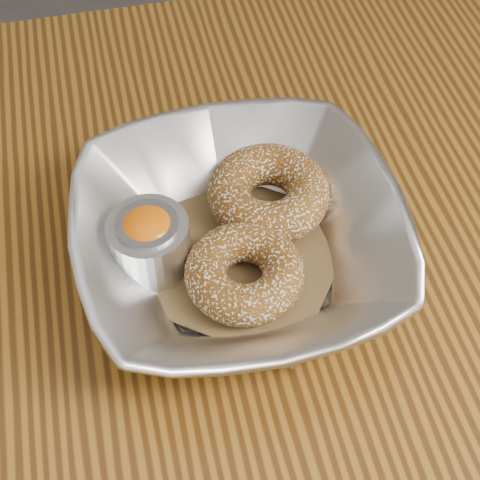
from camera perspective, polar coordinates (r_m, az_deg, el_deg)
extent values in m
cube|color=brown|center=(0.56, 3.36, -6.43)|extent=(1.20, 0.80, 0.04)
imported|color=silver|center=(0.55, 0.00, 0.00)|extent=(0.24, 0.24, 0.06)
cube|color=brown|center=(0.56, 0.00, -1.31)|extent=(0.20, 0.20, 0.00)
torus|color=brown|center=(0.58, 2.22, 3.66)|extent=(0.12, 0.12, 0.03)
torus|color=brown|center=(0.53, 0.34, -2.55)|extent=(0.10, 0.10, 0.03)
cylinder|color=silver|center=(0.55, -7.01, -0.31)|extent=(0.06, 0.06, 0.04)
cylinder|color=gray|center=(0.54, -7.05, -0.05)|extent=(0.05, 0.05, 0.04)
ellipsoid|color=orange|center=(0.53, -7.18, 0.82)|extent=(0.04, 0.04, 0.03)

